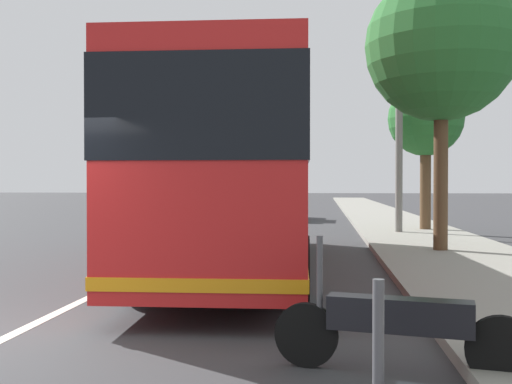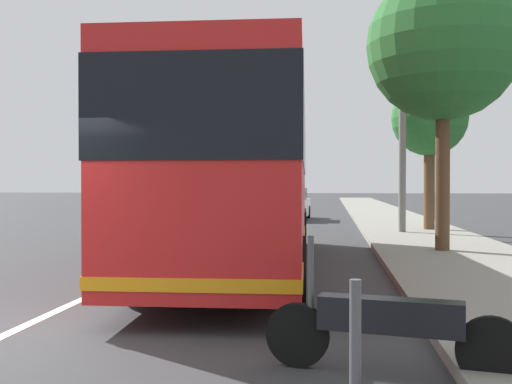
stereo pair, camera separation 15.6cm
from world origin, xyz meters
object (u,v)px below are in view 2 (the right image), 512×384
object	(u,v)px
coach_bus	(243,168)
car_side_street	(264,196)
car_ahead_same_lane	(288,205)
roadside_tree_far_block	(429,120)
utility_pole	(402,122)
motorcycle_nearest_curb	(388,325)
roadside_tree_mid_block	(443,46)

from	to	relation	value
coach_bus	car_side_street	size ratio (longest dim) A/B	2.66
car_ahead_same_lane	roadside_tree_far_block	size ratio (longest dim) A/B	0.86
utility_pole	car_side_street	bearing A→B (deg)	14.24
coach_bus	motorcycle_nearest_curb	distance (m)	7.10
car_ahead_same_lane	roadside_tree_mid_block	size ratio (longest dim) A/B	0.67
roadside_tree_mid_block	utility_pole	bearing A→B (deg)	3.23
coach_bus	roadside_tree_far_block	xyz separation A→B (m)	(9.53, -5.29, 1.95)
roadside_tree_mid_block	motorcycle_nearest_curb	bearing A→B (deg)	166.75
car_ahead_same_lane	car_side_street	distance (m)	25.40
car_ahead_same_lane	utility_pole	distance (m)	10.05
car_ahead_same_lane	car_side_street	xyz separation A→B (m)	(25.07, 4.07, -0.07)
roadside_tree_far_block	utility_pole	distance (m)	1.72
car_side_street	utility_pole	distance (m)	34.75
roadside_tree_mid_block	coach_bus	bearing A→B (deg)	121.56
car_ahead_same_lane	roadside_tree_far_block	xyz separation A→B (m)	(-7.16, -5.54, 3.29)
coach_bus	utility_pole	xyz separation A→B (m)	(8.22, -4.19, 1.74)
car_ahead_same_lane	utility_pole	xyz separation A→B (m)	(-8.47, -4.45, 3.08)
utility_pole	motorcycle_nearest_curb	bearing A→B (deg)	172.74
motorcycle_nearest_curb	utility_pole	size ratio (longest dim) A/B	0.30
car_ahead_same_lane	motorcycle_nearest_curb	bearing A→B (deg)	-171.70
roadside_tree_far_block	car_side_street	bearing A→B (deg)	16.61
coach_bus	roadside_tree_mid_block	bearing A→B (deg)	-60.75
coach_bus	car_ahead_same_lane	size ratio (longest dim) A/B	2.38
roadside_tree_far_block	utility_pole	bearing A→B (deg)	140.09
utility_pole	coach_bus	bearing A→B (deg)	152.97
car_ahead_same_lane	roadside_tree_mid_block	distance (m)	15.34
motorcycle_nearest_curb	utility_pole	xyz separation A→B (m)	(14.73, -1.88, 3.36)
motorcycle_nearest_curb	car_ahead_same_lane	xyz separation A→B (m)	(23.20, 2.57, 0.27)
motorcycle_nearest_curb	roadside_tree_far_block	size ratio (longest dim) A/B	0.43
car_side_street	roadside_tree_far_block	distance (m)	33.80
motorcycle_nearest_curb	roadside_tree_far_block	xyz separation A→B (m)	(16.04, -2.97, 3.56)
coach_bus	car_ahead_same_lane	world-z (taller)	coach_bus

